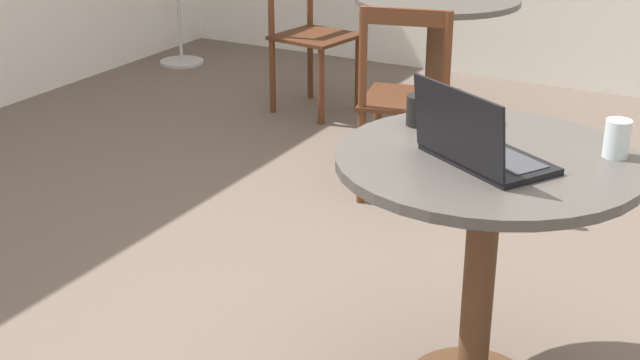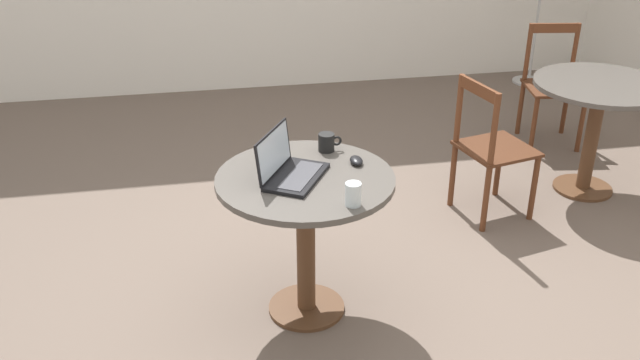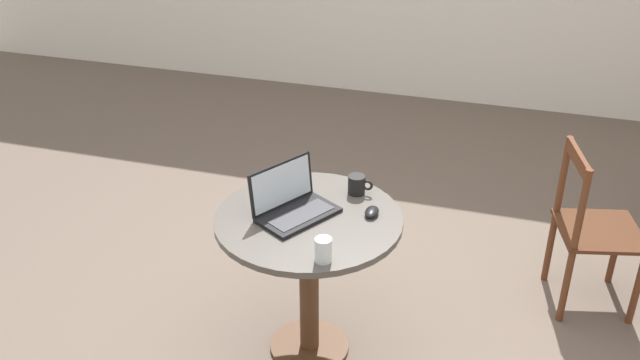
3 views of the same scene
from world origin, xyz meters
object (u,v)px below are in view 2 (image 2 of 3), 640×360
at_px(mouse, 356,160).
at_px(laptop, 289,169).
at_px(cafe_table_near, 305,207).
at_px(chair_mid_left, 491,150).
at_px(drinking_glass, 353,194).
at_px(cafe_table_mid, 598,106).
at_px(mug, 327,142).
at_px(chair_mid_back, 553,86).

bearing_deg(mouse, laptop, -165.01).
height_order(cafe_table_near, chair_mid_left, chair_mid_left).
distance_m(cafe_table_near, drinking_glass, 0.40).
relative_size(cafe_table_mid, laptop, 2.00).
relative_size(chair_mid_left, drinking_glass, 8.46).
height_order(chair_mid_left, mug, chair_mid_left).
relative_size(chair_mid_back, mouse, 8.81).
relative_size(cafe_table_mid, mouse, 8.38).
distance_m(chair_mid_left, mug, 1.27).
bearing_deg(cafe_table_mid, cafe_table_near, -154.85).
height_order(chair_mid_left, laptop, laptop).
relative_size(mouse, mug, 0.84).
bearing_deg(chair_mid_left, cafe_table_near, -148.58).
xyz_separation_m(mouse, drinking_glass, (-0.11, -0.40, 0.04)).
bearing_deg(chair_mid_left, chair_mid_back, 47.89).
bearing_deg(mouse, chair_mid_back, 41.38).
distance_m(cafe_table_mid, chair_mid_back, 0.84).
bearing_deg(mouse, drinking_glass, -105.02).
distance_m(laptop, mouse, 0.35).
height_order(chair_mid_left, chair_mid_back, same).
bearing_deg(chair_mid_back, laptop, -141.73).
bearing_deg(chair_mid_left, laptop, -150.16).
height_order(cafe_table_near, laptop, laptop).
xyz_separation_m(cafe_table_mid, chair_mid_left, (-0.78, -0.19, -0.15)).
relative_size(chair_mid_back, laptop, 2.10).
distance_m(chair_mid_back, mug, 2.55).
xyz_separation_m(cafe_table_mid, mouse, (-1.78, -0.87, 0.18)).
xyz_separation_m(cafe_table_mid, drinking_glass, (-1.89, -1.26, 0.21)).
bearing_deg(chair_mid_back, mug, -143.21).
height_order(cafe_table_mid, chair_mid_left, chair_mid_left).
bearing_deg(mouse, cafe_table_near, -160.13).
relative_size(cafe_table_mid, chair_mid_left, 0.95).
distance_m(mouse, mug, 0.21).
height_order(cafe_table_near, mouse, mouse).
relative_size(chair_mid_left, mouse, 8.81).
relative_size(laptop, mouse, 4.19).
bearing_deg(cafe_table_mid, mug, -159.86).
bearing_deg(cafe_table_near, mouse, 19.87).
relative_size(cafe_table_mid, chair_mid_back, 0.95).
xyz_separation_m(cafe_table_near, chair_mid_back, (2.17, 1.78, -0.15)).
relative_size(chair_mid_left, chair_mid_back, 1.00).
xyz_separation_m(chair_mid_back, laptop, (-2.25, -1.77, 0.36)).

